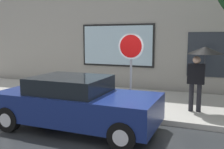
% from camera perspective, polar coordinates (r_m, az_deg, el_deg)
% --- Properties ---
extents(ground_plane, '(60.00, 60.00, 0.00)m').
position_cam_1_polar(ground_plane, '(6.65, 3.07, -12.85)').
color(ground_plane, '#282B2D').
extents(sidewalk, '(20.00, 4.00, 0.15)m').
position_cam_1_polar(sidewalk, '(9.39, 9.15, -6.22)').
color(sidewalk, '#A3A099').
rests_on(sidewalk, ground).
extents(building_facade, '(20.00, 0.67, 7.00)m').
position_cam_1_polar(building_facade, '(11.61, 12.33, 13.34)').
color(building_facade, '#9E998E').
rests_on(building_facade, ground).
extents(parked_car, '(4.18, 1.91, 1.37)m').
position_cam_1_polar(parked_car, '(6.88, -7.81, -6.20)').
color(parked_car, navy).
rests_on(parked_car, ground).
extents(fire_hydrant, '(0.30, 0.44, 0.81)m').
position_cam_1_polar(fire_hydrant, '(9.98, -16.51, -2.83)').
color(fire_hydrant, yellow).
rests_on(fire_hydrant, sidewalk).
extents(pedestrian_with_umbrella, '(1.04, 1.04, 1.97)m').
position_cam_1_polar(pedestrian_with_umbrella, '(8.10, 19.13, 3.07)').
color(pedestrian_with_umbrella, black).
rests_on(pedestrian_with_umbrella, sidewalk).
extents(stop_sign, '(0.76, 0.10, 2.36)m').
position_cam_1_polar(stop_sign, '(7.62, 4.16, 3.83)').
color(stop_sign, gray).
rests_on(stop_sign, sidewalk).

